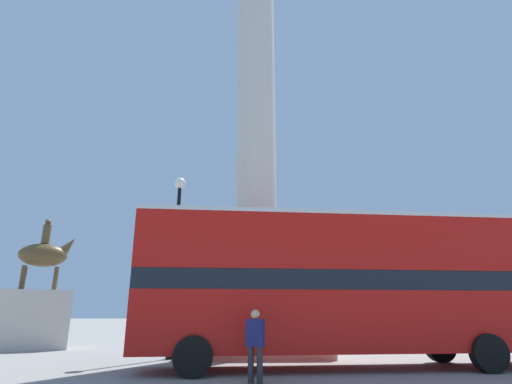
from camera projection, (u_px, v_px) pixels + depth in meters
The scene contains 6 objects.
ground_plane at pixel (256, 353), 15.73m from camera, with size 200.00×200.00×0.00m, color gray.
monument_column at pixel (256, 156), 18.16m from camera, with size 5.23×5.23×24.33m.
bus_b at pixel (330, 282), 12.00m from camera, with size 11.37×3.22×4.38m.
equestrian_statue at pixel (35, 309), 17.88m from camera, with size 3.55×3.10×5.82m.
street_lamp at pixel (176, 249), 14.89m from camera, with size 0.44×0.44×6.63m.
pedestrian_near_lamp at pixel (255, 342), 9.27m from camera, with size 0.45×0.36×1.61m.
Camera 1 is at (-0.84, -16.88, 1.54)m, focal length 28.00 mm.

